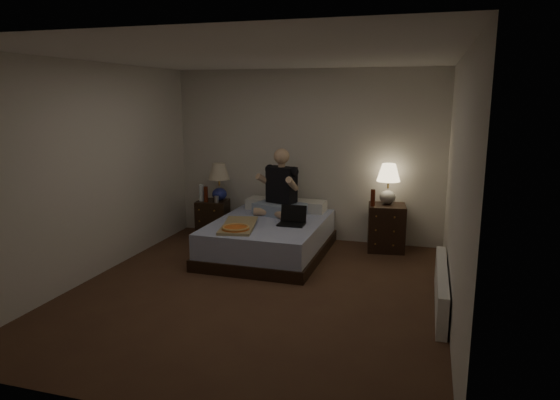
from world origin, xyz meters
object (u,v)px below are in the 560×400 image
(nightstand_right, at_px, (386,228))
(person, at_px, (280,182))
(beer_bottle_left, at_px, (206,194))
(soda_can, at_px, (216,199))
(bed, at_px, (269,238))
(radiator, at_px, (441,288))
(pizza_box, at_px, (236,229))
(lamp_right, at_px, (388,184))
(lamp_left, at_px, (219,182))
(nightstand_left, at_px, (213,219))
(water_bottle, at_px, (201,193))
(beer_bottle_right, at_px, (373,198))
(laptop, at_px, (291,216))

(nightstand_right, bearing_deg, person, -177.68)
(person, bearing_deg, beer_bottle_left, -163.30)
(nightstand_right, distance_m, soda_can, 2.47)
(bed, relative_size, radiator, 1.18)
(bed, distance_m, pizza_box, 0.73)
(beer_bottle_left, bearing_deg, pizza_box, -50.22)
(lamp_right, distance_m, radiator, 2.11)
(nightstand_right, xyz_separation_m, lamp_left, (-2.46, -0.08, 0.54))
(soda_can, xyz_separation_m, radiator, (3.14, -1.54, -0.43))
(nightstand_left, bearing_deg, water_bottle, -160.91)
(bed, xyz_separation_m, soda_can, (-0.94, 0.42, 0.39))
(water_bottle, xyz_separation_m, beer_bottle_left, (0.09, -0.03, -0.01))
(lamp_right, bearing_deg, radiator, -69.03)
(nightstand_left, bearing_deg, nightstand_right, -4.92)
(bed, distance_m, beer_bottle_left, 1.28)
(nightstand_right, bearing_deg, pizza_box, -150.42)
(beer_bottle_left, height_order, radiator, beer_bottle_left)
(pizza_box, height_order, radiator, pizza_box)
(lamp_left, distance_m, water_bottle, 0.31)
(lamp_left, bearing_deg, person, -9.91)
(nightstand_right, distance_m, pizza_box, 2.17)
(bed, height_order, beer_bottle_left, beer_bottle_left)
(beer_bottle_right, xyz_separation_m, person, (-1.28, -0.12, 0.17))
(person, bearing_deg, lamp_left, -172.20)
(bed, distance_m, beer_bottle_right, 1.51)
(laptop, bearing_deg, pizza_box, -138.72)
(lamp_right, height_order, water_bottle, lamp_right)
(nightstand_left, height_order, water_bottle, water_bottle)
(nightstand_left, bearing_deg, laptop, -32.99)
(pizza_box, distance_m, radiator, 2.49)
(lamp_right, height_order, beer_bottle_right, lamp_right)
(lamp_left, relative_size, pizza_box, 0.74)
(nightstand_left, height_order, person, person)
(lamp_left, distance_m, person, 1.01)
(water_bottle, relative_size, radiator, 0.16)
(beer_bottle_left, xyz_separation_m, laptop, (1.46, -0.56, -0.10))
(nightstand_left, bearing_deg, person, -14.41)
(lamp_left, relative_size, laptop, 1.65)
(pizza_box, bearing_deg, beer_bottle_right, 26.42)
(lamp_left, distance_m, soda_can, 0.28)
(laptop, bearing_deg, soda_can, 156.51)
(bed, relative_size, lamp_left, 3.36)
(nightstand_left, distance_m, lamp_left, 0.58)
(soda_can, distance_m, laptop, 1.40)
(beer_bottle_left, relative_size, radiator, 0.14)
(nightstand_left, relative_size, laptop, 1.70)
(beer_bottle_left, relative_size, beer_bottle_right, 1.00)
(water_bottle, bearing_deg, nightstand_left, 26.90)
(soda_can, bearing_deg, laptop, -22.91)
(laptop, bearing_deg, lamp_left, 151.03)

